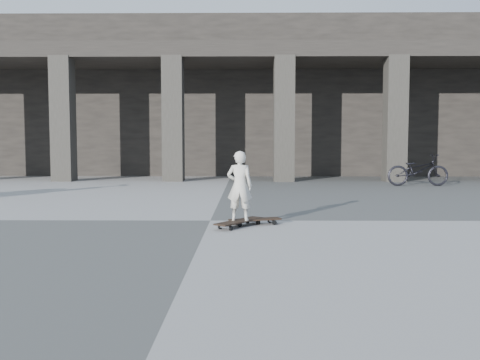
{
  "coord_description": "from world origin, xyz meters",
  "views": [
    {
      "loc": [
        0.56,
        -7.94,
        1.21
      ],
      "look_at": [
        0.47,
        -0.11,
        0.65
      ],
      "focal_mm": 38.0,
      "sensor_mm": 36.0,
      "label": 1
    }
  ],
  "objects_px": {
    "skateboard_spare": "(255,220)",
    "bicycle": "(418,170)",
    "longboard": "(240,222)",
    "child": "(240,186)"
  },
  "relations": [
    {
      "from": "skateboard_spare",
      "to": "bicycle",
      "type": "xyz_separation_m",
      "value": [
        4.81,
        7.11,
        0.39
      ]
    },
    {
      "from": "longboard",
      "to": "bicycle",
      "type": "distance_m",
      "value": 8.87
    },
    {
      "from": "longboard",
      "to": "child",
      "type": "relative_size",
      "value": 0.88
    },
    {
      "from": "child",
      "to": "skateboard_spare",
      "type": "bearing_deg",
      "value": -135.79
    },
    {
      "from": "longboard",
      "to": "child",
      "type": "height_order",
      "value": "child"
    },
    {
      "from": "bicycle",
      "to": "child",
      "type": "bearing_deg",
      "value": 144.81
    },
    {
      "from": "longboard",
      "to": "skateboard_spare",
      "type": "distance_m",
      "value": 0.29
    },
    {
      "from": "skateboard_spare",
      "to": "bicycle",
      "type": "distance_m",
      "value": 8.59
    },
    {
      "from": "skateboard_spare",
      "to": "child",
      "type": "height_order",
      "value": "child"
    },
    {
      "from": "longboard",
      "to": "skateboard_spare",
      "type": "xyz_separation_m",
      "value": [
        0.23,
        0.18,
        -0.0
      ]
    }
  ]
}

